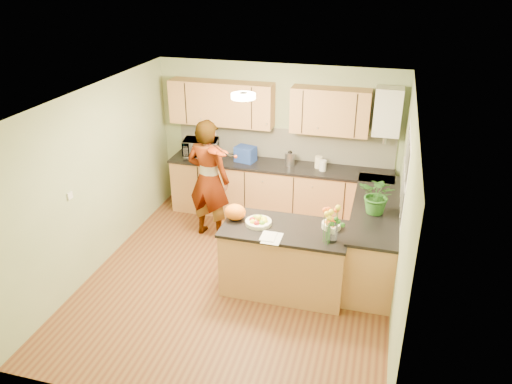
# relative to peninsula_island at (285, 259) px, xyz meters

# --- Properties ---
(floor) EXTENTS (4.50, 4.50, 0.00)m
(floor) POSITION_rel_peninsula_island_xyz_m (-0.63, 0.01, -0.46)
(floor) COLOR brown
(floor) RESTS_ON ground
(ceiling) EXTENTS (4.00, 4.50, 0.02)m
(ceiling) POSITION_rel_peninsula_island_xyz_m (-0.63, 0.01, 2.04)
(ceiling) COLOR silver
(ceiling) RESTS_ON wall_back
(wall_back) EXTENTS (4.00, 0.02, 2.50)m
(wall_back) POSITION_rel_peninsula_island_xyz_m (-0.63, 2.26, 0.79)
(wall_back) COLOR gray
(wall_back) RESTS_ON floor
(wall_front) EXTENTS (4.00, 0.02, 2.50)m
(wall_front) POSITION_rel_peninsula_island_xyz_m (-0.63, -2.24, 0.79)
(wall_front) COLOR gray
(wall_front) RESTS_ON floor
(wall_left) EXTENTS (0.02, 4.50, 2.50)m
(wall_left) POSITION_rel_peninsula_island_xyz_m (-2.63, 0.01, 0.79)
(wall_left) COLOR gray
(wall_left) RESTS_ON floor
(wall_right) EXTENTS (0.02, 4.50, 2.50)m
(wall_right) POSITION_rel_peninsula_island_xyz_m (1.37, 0.01, 0.79)
(wall_right) COLOR gray
(wall_right) RESTS_ON floor
(back_counter) EXTENTS (3.64, 0.62, 0.94)m
(back_counter) POSITION_rel_peninsula_island_xyz_m (-0.53, 1.96, 0.01)
(back_counter) COLOR #BD804B
(back_counter) RESTS_ON floor
(right_counter) EXTENTS (0.62, 2.24, 0.94)m
(right_counter) POSITION_rel_peninsula_island_xyz_m (1.07, 0.86, 0.01)
(right_counter) COLOR #BD804B
(right_counter) RESTS_ON floor
(splashback) EXTENTS (3.60, 0.02, 0.52)m
(splashback) POSITION_rel_peninsula_island_xyz_m (-0.53, 2.25, 0.74)
(splashback) COLOR silver
(splashback) RESTS_ON back_counter
(upper_cabinets) EXTENTS (3.20, 0.34, 0.70)m
(upper_cabinets) POSITION_rel_peninsula_island_xyz_m (-0.80, 2.09, 1.39)
(upper_cabinets) COLOR #BD804B
(upper_cabinets) RESTS_ON wall_back
(boiler) EXTENTS (0.40, 0.30, 0.86)m
(boiler) POSITION_rel_peninsula_island_xyz_m (1.07, 2.10, 1.44)
(boiler) COLOR white
(boiler) RESTS_ON wall_back
(window_right) EXTENTS (0.01, 1.30, 1.05)m
(window_right) POSITION_rel_peninsula_island_xyz_m (1.37, 0.61, 1.09)
(window_right) COLOR white
(window_right) RESTS_ON wall_right
(light_switch) EXTENTS (0.02, 0.09, 0.09)m
(light_switch) POSITION_rel_peninsula_island_xyz_m (-2.61, -0.59, 0.84)
(light_switch) COLOR white
(light_switch) RESTS_ON wall_left
(ceiling_lamp) EXTENTS (0.30, 0.30, 0.07)m
(ceiling_lamp) POSITION_rel_peninsula_island_xyz_m (-0.63, 0.31, 2.00)
(ceiling_lamp) COLOR #FFEABF
(ceiling_lamp) RESTS_ON ceiling
(peninsula_island) EXTENTS (1.59, 0.81, 0.91)m
(peninsula_island) POSITION_rel_peninsula_island_xyz_m (0.00, 0.00, 0.00)
(peninsula_island) COLOR #BD804B
(peninsula_island) RESTS_ON floor
(fruit_dish) EXTENTS (0.33, 0.33, 0.12)m
(fruit_dish) POSITION_rel_peninsula_island_xyz_m (-0.35, -0.00, 0.50)
(fruit_dish) COLOR beige
(fruit_dish) RESTS_ON peninsula_island
(orange_bowl) EXTENTS (0.24, 0.24, 0.14)m
(orange_bowl) POSITION_rel_peninsula_island_xyz_m (0.55, 0.15, 0.51)
(orange_bowl) COLOR beige
(orange_bowl) RESTS_ON peninsula_island
(flower_vase) EXTENTS (0.27, 0.27, 0.51)m
(flower_vase) POSITION_rel_peninsula_island_xyz_m (0.60, -0.18, 0.79)
(flower_vase) COLOR silver
(flower_vase) RESTS_ON peninsula_island
(orange_bag) EXTENTS (0.34, 0.31, 0.21)m
(orange_bag) POSITION_rel_peninsula_island_xyz_m (-0.67, 0.05, 0.56)
(orange_bag) COLOR orange
(orange_bag) RESTS_ON peninsula_island
(papers) EXTENTS (0.22, 0.30, 0.01)m
(papers) POSITION_rel_peninsula_island_xyz_m (-0.10, -0.30, 0.46)
(papers) COLOR silver
(papers) RESTS_ON peninsula_island
(violinist) EXTENTS (0.75, 0.56, 1.88)m
(violinist) POSITION_rel_peninsula_island_xyz_m (-1.42, 1.10, 0.48)
(violinist) COLOR tan
(violinist) RESTS_ON floor
(violin) EXTENTS (0.70, 0.60, 0.17)m
(violin) POSITION_rel_peninsula_island_xyz_m (-1.22, 0.88, 1.05)
(violin) COLOR #591805
(violin) RESTS_ON violinist
(microwave) EXTENTS (0.62, 0.47, 0.31)m
(microwave) POSITION_rel_peninsula_island_xyz_m (-1.86, 1.95, 0.64)
(microwave) COLOR white
(microwave) RESTS_ON back_counter
(blue_box) EXTENTS (0.36, 0.30, 0.25)m
(blue_box) POSITION_rel_peninsula_island_xyz_m (-1.09, 1.97, 0.61)
(blue_box) COLOR #213D98
(blue_box) RESTS_ON back_counter
(kettle) EXTENTS (0.15, 0.15, 0.29)m
(kettle) POSITION_rel_peninsula_island_xyz_m (-0.36, 1.99, 0.60)
(kettle) COLOR #ACACB1
(kettle) RESTS_ON back_counter
(jar_cream) EXTENTS (0.13, 0.13, 0.19)m
(jar_cream) POSITION_rel_peninsula_island_xyz_m (0.10, 2.00, 0.58)
(jar_cream) COLOR beige
(jar_cream) RESTS_ON back_counter
(jar_white) EXTENTS (0.14, 0.14, 0.17)m
(jar_white) POSITION_rel_peninsula_island_xyz_m (0.19, 1.90, 0.57)
(jar_white) COLOR white
(jar_white) RESTS_ON back_counter
(potted_plant) EXTENTS (0.58, 0.54, 0.52)m
(potted_plant) POSITION_rel_peninsula_island_xyz_m (1.07, 0.65, 0.74)
(potted_plant) COLOR #2C6923
(potted_plant) RESTS_ON right_counter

